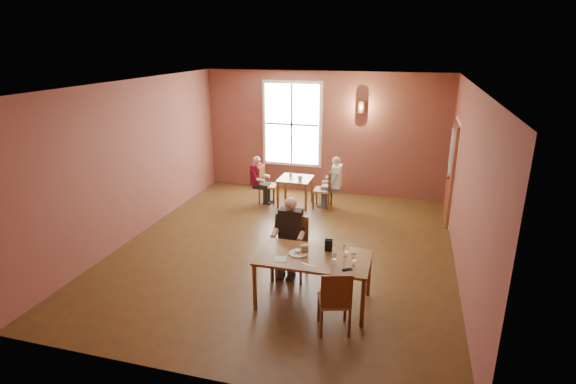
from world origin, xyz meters
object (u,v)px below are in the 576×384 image
(second_table, at_px, (295,191))
(chair_diner_maroon, at_px, (269,185))
(main_table, at_px, (313,280))
(chair_diner_main, at_px, (292,249))
(diner_white, at_px, (324,183))
(chair_diner_white, at_px, (323,189))
(diner_maroon, at_px, (268,180))
(diner_main, at_px, (291,243))
(chair_empty, at_px, (334,299))

(second_table, xyz_separation_m, chair_diner_maroon, (-0.65, 0.00, 0.12))
(second_table, bearing_deg, chair_diner_maroon, 180.00)
(main_table, relative_size, chair_diner_main, 1.60)
(diner_white, bearing_deg, chair_diner_white, 90.00)
(diner_white, distance_m, diner_maroon, 1.36)
(main_table, relative_size, diner_white, 1.37)
(second_table, height_order, diner_maroon, diner_maroon)
(diner_main, height_order, diner_maroon, diner_main)
(diner_main, relative_size, diner_maroon, 1.14)
(main_table, xyz_separation_m, diner_white, (-0.62, 3.96, 0.21))
(main_table, bearing_deg, chair_diner_white, 99.36)
(main_table, distance_m, chair_empty, 0.70)
(chair_diner_white, xyz_separation_m, diner_white, (0.03, 0.00, 0.14))
(diner_main, xyz_separation_m, diner_maroon, (-1.48, 3.34, -0.08))
(diner_main, distance_m, chair_diner_maroon, 3.65)
(chair_empty, bearing_deg, chair_diner_main, 109.04)
(main_table, xyz_separation_m, second_table, (-1.30, 3.96, -0.05))
(second_table, distance_m, diner_white, 0.73)
(diner_main, xyz_separation_m, chair_diner_maroon, (-1.45, 3.34, -0.18))
(diner_main, xyz_separation_m, chair_empty, (0.90, -1.18, -0.17))
(chair_diner_main, bearing_deg, diner_white, -87.87)
(diner_main, xyz_separation_m, chair_diner_white, (-0.15, 3.34, -0.18))
(second_table, bearing_deg, chair_empty, -69.37)
(chair_diner_main, bearing_deg, chair_empty, 126.57)
(diner_main, bearing_deg, chair_diner_maroon, -66.51)
(chair_diner_white, bearing_deg, second_table, 90.00)
(diner_main, bearing_deg, diner_maroon, -66.08)
(main_table, bearing_deg, chair_diner_main, 127.57)
(chair_diner_main, height_order, second_table, chair_diner_main)
(chair_diner_main, xyz_separation_m, chair_empty, (0.90, -1.21, -0.05))
(main_table, relative_size, second_table, 2.15)
(chair_diner_maroon, distance_m, diner_maroon, 0.11)
(chair_empty, height_order, chair_diner_maroon, chair_empty)
(main_table, xyz_separation_m, chair_empty, (0.40, -0.56, 0.08))
(diner_main, distance_m, diner_maroon, 3.66)
(second_table, height_order, chair_diner_white, chair_diner_white)
(main_table, height_order, diner_main, diner_main)
(chair_empty, relative_size, diner_white, 0.78)
(main_table, distance_m, chair_diner_main, 0.83)
(chair_diner_main, distance_m, chair_diner_white, 3.32)
(diner_main, height_order, chair_empty, diner_main)
(main_table, distance_m, diner_maroon, 4.43)
(diner_main, height_order, second_table, diner_main)
(chair_empty, relative_size, chair_diner_white, 1.03)
(chair_diner_main, relative_size, chair_diner_white, 1.13)
(main_table, height_order, second_table, main_table)
(chair_empty, relative_size, diner_maroon, 0.83)
(chair_diner_main, distance_m, diner_main, 0.12)
(chair_empty, distance_m, diner_maroon, 5.12)
(diner_main, relative_size, second_table, 1.68)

